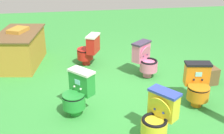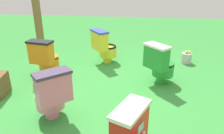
# 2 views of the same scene
# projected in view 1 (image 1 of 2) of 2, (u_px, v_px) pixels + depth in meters

# --- Properties ---
(ground) EXTENTS (14.00, 14.00, 0.00)m
(ground) POSITION_uv_depth(u_px,v_px,m) (125.00, 89.00, 5.31)
(ground) COLOR green
(toilet_pink) EXTENTS (0.63, 0.63, 0.73)m
(toilet_pink) POSITION_uv_depth(u_px,v_px,m) (145.00, 59.00, 5.73)
(toilet_pink) COLOR pink
(toilet_pink) RESTS_ON ground
(toilet_red) EXTENTS (0.57, 0.61, 0.73)m
(toilet_red) POSITION_uv_depth(u_px,v_px,m) (89.00, 50.00, 6.26)
(toilet_red) COLOR red
(toilet_red) RESTS_ON ground
(toilet_orange) EXTENTS (0.55, 0.48, 0.73)m
(toilet_orange) POSITION_uv_depth(u_px,v_px,m) (198.00, 84.00, 4.71)
(toilet_orange) COLOR orange
(toilet_orange) RESTS_ON ground
(toilet_green) EXTENTS (0.63, 0.63, 0.73)m
(toilet_green) POSITION_uv_depth(u_px,v_px,m) (77.00, 93.00, 4.45)
(toilet_green) COLOR green
(toilet_green) RESTS_ON ground
(toilet_yellow) EXTENTS (0.62, 0.64, 0.73)m
(toilet_yellow) POSITION_uv_depth(u_px,v_px,m) (159.00, 116.00, 3.84)
(toilet_yellow) COLOR yellow
(toilet_yellow) RESTS_ON ground
(vendor_table) EXTENTS (1.58, 1.08, 0.85)m
(vendor_table) POSITION_uv_depth(u_px,v_px,m) (21.00, 48.00, 6.28)
(vendor_table) COLOR #B7842D
(vendor_table) RESTS_ON ground
(small_crate) EXTENTS (0.43, 0.38, 0.34)m
(small_crate) POSITION_uv_depth(u_px,v_px,m) (207.00, 75.00, 5.53)
(small_crate) COLOR brown
(small_crate) RESTS_ON ground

